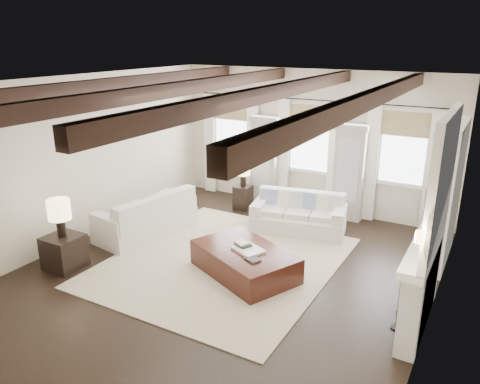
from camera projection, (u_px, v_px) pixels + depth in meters
The scene contains 16 objects.
ground at pixel (226, 272), 8.05m from camera, with size 7.50×7.50×0.00m, color black.
room_shell at pixel (291, 160), 7.84m from camera, with size 6.54×7.54×3.22m.
area_rug at pixel (224, 261), 8.42m from camera, with size 3.76×4.30×0.02m, color #C3B495.
sofa_back at pixel (299, 216), 9.68m from camera, with size 2.03×1.23×0.81m.
sofa_left at pixel (148, 218), 9.48m from camera, with size 1.26×2.18×0.88m.
ottoman at pixel (245, 262), 7.92m from camera, with size 1.76×1.10×0.46m, color black.
tray at pixel (248, 250), 7.79m from camera, with size 0.50×0.38×0.04m, color white.
book_lower at pixel (243, 244), 7.89m from camera, with size 0.26×0.20×0.04m, color #262628.
book_upper at pixel (242, 243), 7.87m from camera, with size 0.22×0.17×0.03m, color beige.
book_loose at pixel (253, 259), 7.46m from camera, with size 0.24×0.18×0.03m, color #262628.
side_table_front at pixel (64, 252), 8.14m from camera, with size 0.59×0.59×0.59m, color black.
lamp_front at pixel (59, 212), 7.90m from camera, with size 0.39×0.39×0.67m.
side_table_back at pixel (243, 197), 10.98m from camera, with size 0.37×0.37×0.55m, color black.
lamp_back at pixel (243, 170), 10.77m from camera, with size 0.33×0.33×0.57m.
candlestick_near at pixel (398, 308), 6.40m from camera, with size 0.16×0.16×0.79m.
candlestick_far at pixel (405, 292), 6.72m from camera, with size 0.17×0.17×0.86m.
Camera 1 is at (3.76, -6.15, 3.85)m, focal length 35.00 mm.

